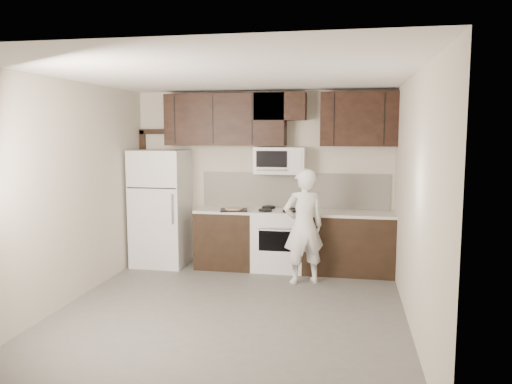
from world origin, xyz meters
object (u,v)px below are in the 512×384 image
(microwave, at_px, (280,160))
(person, at_px, (304,226))
(stove, at_px, (279,239))
(refrigerator, at_px, (161,208))

(microwave, xyz_separation_m, person, (0.43, -0.73, -0.86))
(stove, relative_size, microwave, 1.24)
(refrigerator, xyz_separation_m, person, (2.28, -0.56, -0.11))
(refrigerator, bearing_deg, microwave, 5.15)
(stove, distance_m, refrigerator, 1.90)
(refrigerator, distance_m, person, 2.35)
(stove, distance_m, person, 0.82)
(stove, xyz_separation_m, microwave, (-0.00, 0.12, 1.19))
(stove, height_order, microwave, microwave)
(microwave, height_order, refrigerator, microwave)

